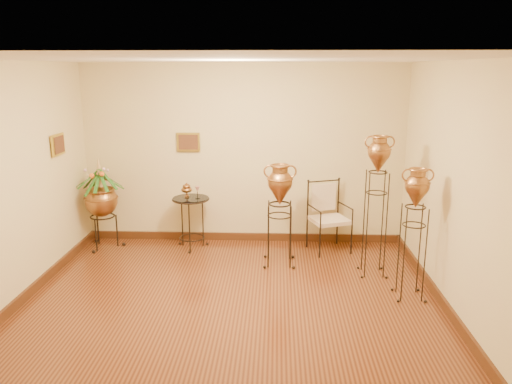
{
  "coord_description": "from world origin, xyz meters",
  "views": [
    {
      "loc": [
        0.53,
        -5.18,
        2.71
      ],
      "look_at": [
        0.25,
        1.3,
        1.1
      ],
      "focal_mm": 35.0,
      "sensor_mm": 36.0,
      "label": 1
    }
  ],
  "objects_px": {
    "amphora_tall": "(376,205)",
    "planter_urn": "(101,197)",
    "amphora_mid": "(413,233)",
    "side_table": "(191,222)",
    "armchair": "(329,217)"
  },
  "relations": [
    {
      "from": "amphora_mid",
      "to": "side_table",
      "type": "bearing_deg",
      "value": 151.45
    },
    {
      "from": "amphora_tall",
      "to": "side_table",
      "type": "relative_size",
      "value": 1.88
    },
    {
      "from": "planter_urn",
      "to": "side_table",
      "type": "relative_size",
      "value": 1.43
    },
    {
      "from": "amphora_mid",
      "to": "planter_urn",
      "type": "xyz_separation_m",
      "value": [
        -4.3,
        1.56,
        -0.01
      ]
    },
    {
      "from": "armchair",
      "to": "planter_urn",
      "type": "bearing_deg",
      "value": 159.89
    },
    {
      "from": "planter_urn",
      "to": "armchair",
      "type": "xyz_separation_m",
      "value": [
        3.48,
        -0.01,
        -0.28
      ]
    },
    {
      "from": "amphora_mid",
      "to": "side_table",
      "type": "distance_m",
      "value": 3.36
    },
    {
      "from": "planter_urn",
      "to": "side_table",
      "type": "distance_m",
      "value": 1.43
    },
    {
      "from": "amphora_tall",
      "to": "planter_urn",
      "type": "relative_size",
      "value": 1.31
    },
    {
      "from": "amphora_tall",
      "to": "planter_urn",
      "type": "bearing_deg",
      "value": 167.62
    },
    {
      "from": "planter_urn",
      "to": "armchair",
      "type": "distance_m",
      "value": 3.49
    },
    {
      "from": "amphora_mid",
      "to": "planter_urn",
      "type": "height_order",
      "value": "amphora_mid"
    },
    {
      "from": "amphora_tall",
      "to": "armchair",
      "type": "relative_size",
      "value": 1.8
    },
    {
      "from": "amphora_tall",
      "to": "planter_urn",
      "type": "xyz_separation_m",
      "value": [
        -3.98,
        0.87,
        -0.16
      ]
    },
    {
      "from": "amphora_mid",
      "to": "armchair",
      "type": "height_order",
      "value": "amphora_mid"
    }
  ]
}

